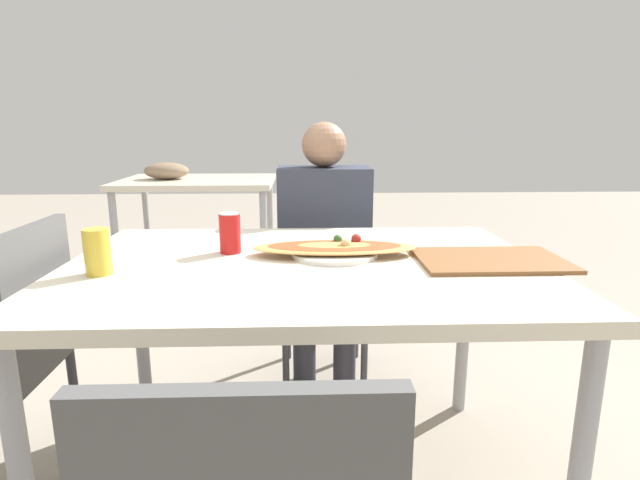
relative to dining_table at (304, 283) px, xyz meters
The scene contains 9 objects.
dining_table is the anchor object (origin of this frame).
chair_far_seated 0.83m from the dining_table, 83.68° to the left, with size 0.40×0.40×0.88m.
chair_side_left 0.90m from the dining_table, behind, with size 0.40×0.40×0.88m.
person_seated 0.70m from the dining_table, 82.68° to the left, with size 0.39×0.25×1.16m.
pizza_main 0.15m from the dining_table, 37.38° to the left, with size 0.50×0.27×0.06m.
soda_can 0.29m from the dining_table, 153.25° to the left, with size 0.07×0.07×0.12m.
drink_glass 0.58m from the dining_table, 169.38° to the right, with size 0.07×0.07×0.12m.
serving_tray 0.55m from the dining_table, ahead, with size 0.42×0.28×0.01m.
background_table 2.40m from the dining_table, 109.58° to the left, with size 1.10×0.80×0.88m.
Camera 1 is at (-0.01, -1.41, 1.15)m, focal length 28.00 mm.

